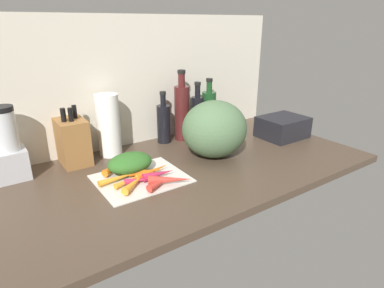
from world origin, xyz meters
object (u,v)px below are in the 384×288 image
object	(u,v)px
knife_block	(73,141)
bottle_2	(197,115)
bottle_0	(164,123)
carrot_3	(145,172)
carrot_11	(121,177)
carrot_0	(138,180)
carrot_1	(129,180)
carrot_4	(147,172)
carrot_10	(115,166)
winter_squash	(215,129)
dish_rack	(283,127)
bottle_1	(182,111)
bottle_3	(209,111)
carrot_2	(153,171)
blender_appliance	(9,149)
carrot_7	(134,183)
carrot_9	(152,175)
paper_towel_roll	(109,125)
carrot_5	(159,174)
cutting_board	(141,178)
carrot_8	(159,183)
carrot_6	(170,180)

from	to	relation	value
knife_block	bottle_2	distance (cm)	62.94
bottle_2	bottle_0	bearing A→B (deg)	172.66
carrot_3	carrot_11	size ratio (longest dim) A/B	0.92
carrot_0	carrot_1	bearing A→B (deg)	144.93
carrot_1	carrot_4	world-z (taller)	carrot_4
carrot_0	carrot_10	size ratio (longest dim) A/B	0.73
winter_squash	dish_rack	size ratio (longest dim) A/B	1.26
bottle_1	bottle_3	world-z (taller)	bottle_1
carrot_2	bottle_2	xyz separation A→B (cm)	(41.63, 28.71, 9.32)
blender_appliance	bottle_3	bearing A→B (deg)	0.97
carrot_7	bottle_2	xyz separation A→B (cm)	(52.04, 34.16, 9.24)
carrot_9	carrot_11	bearing A→B (deg)	152.19
paper_towel_roll	bottle_0	size ratio (longest dim) A/B	1.08
carrot_0	bottle_2	bearing A→B (deg)	33.16
carrot_0	dish_rack	bearing A→B (deg)	4.35
carrot_5	carrot_10	bearing A→B (deg)	123.97
bottle_0	dish_rack	distance (cm)	61.70
carrot_9	paper_towel_roll	world-z (taller)	paper_towel_roll
carrot_3	bottle_0	size ratio (longest dim) A/B	0.65
carrot_11	dish_rack	world-z (taller)	dish_rack
knife_block	bottle_1	bearing A→B (deg)	-0.27
cutting_board	carrot_0	distance (cm)	4.98
carrot_11	dish_rack	size ratio (longest dim) A/B	0.78
bottle_0	bottle_1	distance (cm)	10.93
carrot_2	dish_rack	xyz separation A→B (cm)	(77.66, 2.93, 3.14)
carrot_10	bottle_0	xyz separation A→B (cm)	(33.43, 19.08, 7.80)
blender_appliance	bottle_1	xyz separation A→B (cm)	(77.75, 1.18, 2.46)
carrot_8	blender_appliance	xyz separation A→B (cm)	(-41.95, 39.07, 9.96)
blender_appliance	bottle_1	size ratio (longest dim) A/B	0.81
carrot_7	carrot_10	world-z (taller)	same
carrot_2	winter_squash	size ratio (longest dim) A/B	0.53
carrot_4	carrot_1	bearing A→B (deg)	-165.44
carrot_4	bottle_1	bearing A→B (deg)	39.75
carrot_0	carrot_9	world-z (taller)	carrot_9
winter_squash	bottle_1	size ratio (longest dim) A/B	0.83
carrot_11	bottle_2	bearing A→B (deg)	26.14
carrot_2	bottle_1	size ratio (longest dim) A/B	0.44
carrot_9	bottle_2	bearing A→B (deg)	36.13
paper_towel_roll	blender_appliance	bearing A→B (deg)	-177.26
carrot_11	blender_appliance	size ratio (longest dim) A/B	0.63
carrot_2	bottle_3	size ratio (longest dim) A/B	0.53
carrot_2	carrot_1	bearing A→B (deg)	-171.50
carrot_3	carrot_5	distance (cm)	6.47
bottle_2	carrot_10	bearing A→B (deg)	-162.24
blender_appliance	dish_rack	size ratio (longest dim) A/B	1.23
carrot_8	bottle_0	distance (cm)	49.64
carrot_9	carrot_2	bearing A→B (deg)	59.04
carrot_6	knife_block	world-z (taller)	knife_block
cutting_board	carrot_6	world-z (taller)	carrot_6
carrot_4	knife_block	size ratio (longest dim) A/B	0.55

